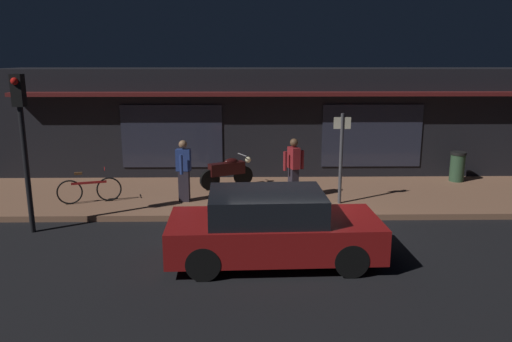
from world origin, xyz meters
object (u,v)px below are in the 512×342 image
trash_bin (457,166)px  parked_car_near (272,227)px  motorcycle (228,171)px  bicycle_parked (89,190)px  sign_post (341,153)px  traffic_light_pole (22,126)px  person_bystander (294,167)px  person_photographer (184,170)px

trash_bin → parked_car_near: bearing=-136.3°
motorcycle → bicycle_parked: size_ratio=0.97×
bicycle_parked → sign_post: (6.67, -0.16, 1.00)m
traffic_light_pole → parked_car_near: bearing=-18.0°
sign_post → trash_bin: size_ratio=2.58×
bicycle_parked → sign_post: sign_post is taller
motorcycle → trash_bin: (7.17, 0.66, -0.03)m
sign_post → traffic_light_pole: size_ratio=0.67×
sign_post → trash_bin: sign_post is taller
person_bystander → sign_post: bearing=-22.3°
bicycle_parked → traffic_light_pole: 2.82m
person_photographer → trash_bin: 8.56m
traffic_light_pole → parked_car_near: (5.45, -1.77, -1.77)m
motorcycle → person_bystander: bearing=-33.2°
trash_bin → parked_car_near: (-6.11, -5.83, 0.08)m
bicycle_parked → trash_bin: (10.80, 2.20, 0.11)m
person_bystander → sign_post: size_ratio=0.70×
sign_post → trash_bin: 4.84m
person_photographer → traffic_light_pole: (-3.27, -1.96, 1.45)m
person_photographer → sign_post: 4.19m
person_photographer → parked_car_near: bearing=-59.7°
trash_bin → sign_post: bearing=-150.3°
traffic_light_pole → bicycle_parked: bearing=67.9°
person_photographer → bicycle_parked: bearing=-177.9°
trash_bin → parked_car_near: size_ratio=0.22×
motorcycle → bicycle_parked: (-3.64, -1.53, -0.14)m
motorcycle → person_photographer: person_photographer is taller
person_bystander → trash_bin: size_ratio=1.80×
person_photographer → trash_bin: bearing=14.2°
trash_bin → motorcycle: bearing=-174.7°
sign_post → parked_car_near: bearing=-119.7°
motorcycle → sign_post: bearing=-29.2°
motorcycle → person_photographer: 1.86m
person_photographer → trash_bin: person_photographer is taller
person_photographer → parked_car_near: (2.18, -3.73, -0.32)m
parked_car_near → person_bystander: bearing=78.8°
person_photographer → sign_post: (4.16, -0.26, 0.48)m
bicycle_parked → parked_car_near: (4.69, -3.64, 0.20)m
motorcycle → person_bystander: 2.24m
motorcycle → trash_bin: bearing=5.3°
trash_bin → parked_car_near: 8.45m
motorcycle → bicycle_parked: bearing=-157.1°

